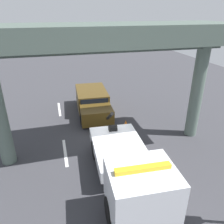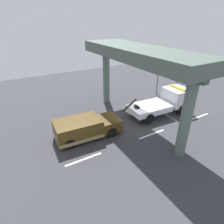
{
  "view_description": "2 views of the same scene",
  "coord_description": "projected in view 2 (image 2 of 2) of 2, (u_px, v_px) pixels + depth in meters",
  "views": [
    {
      "loc": [
        10.36,
        -2.62,
        7.1
      ],
      "look_at": [
        -1.83,
        0.7,
        1.23
      ],
      "focal_mm": 35.38,
      "sensor_mm": 36.0,
      "label": 1
    },
    {
      "loc": [
        -9.29,
        -11.85,
        8.56
      ],
      "look_at": [
        -1.9,
        0.77,
        1.12
      ],
      "focal_mm": 29.87,
      "sensor_mm": 36.0,
      "label": 2
    }
  ],
  "objects": [
    {
      "name": "traffic_light_far",
      "position": [
        179.0,
        67.0,
        23.56
      ],
      "size": [
        0.39,
        0.32,
        4.06
      ],
      "color": "#515456",
      "rests_on": "ground"
    },
    {
      "name": "lane_stripe_east",
      "position": [
        199.0,
        117.0,
        17.99
      ],
      "size": [
        2.6,
        0.16,
        0.01
      ],
      "primitive_type": "cube",
      "color": "silver",
      "rests_on": "ground"
    },
    {
      "name": "traffic_light_near",
      "position": [
        159.0,
        69.0,
        21.92
      ],
      "size": [
        0.39,
        0.32,
        4.26
      ],
      "color": "#515456",
      "rests_on": "ground"
    },
    {
      "name": "traffic_cone_orange",
      "position": [
        110.0,
        116.0,
        17.52
      ],
      "size": [
        0.5,
        0.5,
        0.59
      ],
      "color": "orange",
      "rests_on": "ground"
    },
    {
      "name": "lane_stripe_mid",
      "position": [
        152.0,
        134.0,
        15.28
      ],
      "size": [
        2.6,
        0.16,
        0.01
      ],
      "primitive_type": "cube",
      "color": "silver",
      "rests_on": "ground"
    },
    {
      "name": "tow_truck_white",
      "position": [
        165.0,
        101.0,
        18.25
      ],
      "size": [
        7.31,
        2.72,
        2.46
      ],
      "color": "white",
      "rests_on": "ground"
    },
    {
      "name": "lane_stripe_west",
      "position": [
        84.0,
        159.0,
        12.58
      ],
      "size": [
        2.6,
        0.16,
        0.01
      ],
      "primitive_type": "cube",
      "color": "silver",
      "rests_on": "ground"
    },
    {
      "name": "overpass_structure",
      "position": [
        138.0,
        59.0,
        14.62
      ],
      "size": [
        3.6,
        12.56,
        6.54
      ],
      "color": "#596B60",
      "rests_on": "ground"
    },
    {
      "name": "ground_plane",
      "position": [
        134.0,
        122.0,
        17.2
      ],
      "size": [
        60.0,
        40.0,
        0.1
      ],
      "primitive_type": "cube",
      "color": "#38383D"
    },
    {
      "name": "towed_van_green",
      "position": [
        85.0,
        128.0,
        14.66
      ],
      "size": [
        5.31,
        2.47,
        1.58
      ],
      "color": "#4C3814",
      "rests_on": "ground"
    }
  ]
}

